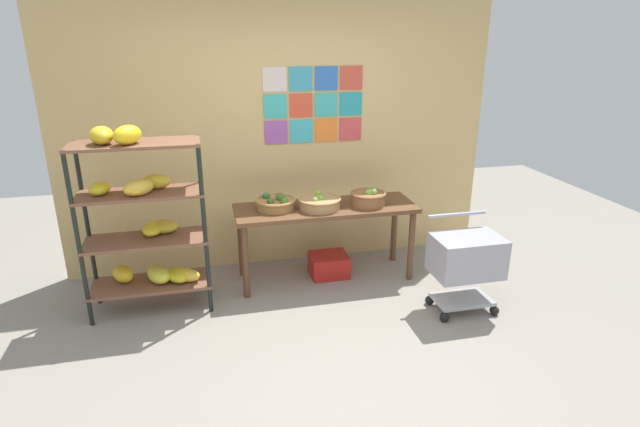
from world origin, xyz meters
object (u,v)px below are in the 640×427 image
object	(u,v)px
fruit_basket_back_left	(368,198)
fruit_basket_left	(276,202)
banana_shelf_unit	(145,218)
shopping_cart	(466,259)
display_table	(326,216)
produce_crate_under_table	(329,265)
fruit_basket_centre	(319,202)

from	to	relation	value
fruit_basket_back_left	fruit_basket_left	distance (m)	0.86
banana_shelf_unit	shopping_cart	size ratio (longest dim) A/B	1.98
display_table	produce_crate_under_table	world-z (taller)	display_table
banana_shelf_unit	shopping_cart	bearing A→B (deg)	-14.13
fruit_basket_centre	produce_crate_under_table	xyz separation A→B (m)	(0.11, 0.07, -0.68)
display_table	fruit_basket_left	size ratio (longest dim) A/B	4.48
fruit_basket_left	produce_crate_under_table	world-z (taller)	fruit_basket_left
display_table	fruit_basket_centre	bearing A→B (deg)	-150.15
banana_shelf_unit	fruit_basket_left	bearing A→B (deg)	13.08
fruit_basket_centre	fruit_basket_back_left	distance (m)	0.47
banana_shelf_unit	fruit_basket_back_left	world-z (taller)	banana_shelf_unit
fruit_basket_back_left	shopping_cart	world-z (taller)	fruit_basket_back_left
display_table	fruit_basket_centre	distance (m)	0.17
fruit_basket_back_left	banana_shelf_unit	bearing A→B (deg)	-175.00
fruit_basket_centre	fruit_basket_left	world-z (taller)	fruit_basket_left
fruit_basket_left	shopping_cart	distance (m)	1.74
banana_shelf_unit	fruit_basket_centre	world-z (taller)	banana_shelf_unit
banana_shelf_unit	produce_crate_under_table	world-z (taller)	banana_shelf_unit
fruit_basket_centre	fruit_basket_left	distance (m)	0.40
display_table	banana_shelf_unit	bearing A→B (deg)	-171.97
fruit_basket_centre	fruit_basket_left	bearing A→B (deg)	168.75
banana_shelf_unit	produce_crate_under_table	distance (m)	1.80
display_table	shopping_cart	bearing A→B (deg)	-41.26
display_table	fruit_basket_back_left	xyz separation A→B (m)	(0.40, -0.05, 0.17)
fruit_basket_back_left	fruit_basket_centre	bearing A→B (deg)	178.70
banana_shelf_unit	produce_crate_under_table	bearing A→B (deg)	8.97
banana_shelf_unit	fruit_basket_centre	size ratio (longest dim) A/B	4.01
banana_shelf_unit	fruit_basket_back_left	bearing A→B (deg)	5.00
fruit_basket_left	produce_crate_under_table	size ratio (longest dim) A/B	1.03
display_table	shopping_cart	xyz separation A→B (m)	(1.00, -0.87, -0.16)
banana_shelf_unit	fruit_basket_left	distance (m)	1.16
fruit_basket_left	shopping_cart	xyz separation A→B (m)	(1.45, -0.91, -0.32)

